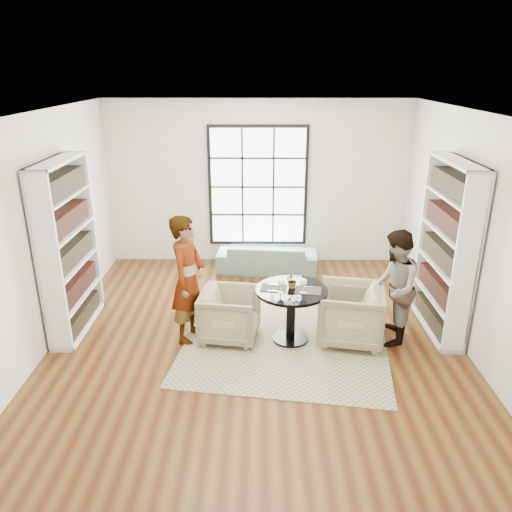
{
  "coord_description": "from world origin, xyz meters",
  "views": [
    {
      "loc": [
        0.04,
        -6.03,
        3.5
      ],
      "look_at": [
        -0.01,
        0.4,
        1.06
      ],
      "focal_mm": 35.0,
      "sensor_mm": 36.0,
      "label": 1
    }
  ],
  "objects_px": {
    "person_left": "(188,279)",
    "armchair_left": "(230,315)",
    "flower_centerpiece": "(293,280)",
    "wine_glass_left": "(281,283)",
    "wine_glass_right": "(303,283)",
    "person_right": "(394,288)",
    "sofa": "(267,257)",
    "armchair_right": "(350,314)",
    "pedestal_table": "(291,303)"
  },
  "relations": [
    {
      "from": "person_left",
      "to": "armchair_left",
      "type": "bearing_deg",
      "value": -73.9
    },
    {
      "from": "armchair_left",
      "to": "flower_centerpiece",
      "type": "distance_m",
      "value": 0.98
    },
    {
      "from": "armchair_left",
      "to": "wine_glass_left",
      "type": "xyz_separation_m",
      "value": [
        0.68,
        -0.18,
        0.55
      ]
    },
    {
      "from": "wine_glass_right",
      "to": "flower_centerpiece",
      "type": "relative_size",
      "value": 1.01
    },
    {
      "from": "armchair_left",
      "to": "person_right",
      "type": "relative_size",
      "value": 0.49
    },
    {
      "from": "sofa",
      "to": "flower_centerpiece",
      "type": "relative_size",
      "value": 8.66
    },
    {
      "from": "wine_glass_right",
      "to": "sofa",
      "type": "bearing_deg",
      "value": 99.32
    },
    {
      "from": "wine_glass_right",
      "to": "flower_centerpiece",
      "type": "distance_m",
      "value": 0.23
    },
    {
      "from": "armchair_right",
      "to": "wine_glass_left",
      "type": "bearing_deg",
      "value": -71.24
    },
    {
      "from": "person_right",
      "to": "flower_centerpiece",
      "type": "xyz_separation_m",
      "value": [
        -1.33,
        0.05,
        0.08
      ]
    },
    {
      "from": "sofa",
      "to": "person_left",
      "type": "bearing_deg",
      "value": 70.96
    },
    {
      "from": "sofa",
      "to": "armchair_left",
      "type": "xyz_separation_m",
      "value": [
        -0.53,
        -2.44,
        0.09
      ]
    },
    {
      "from": "wine_glass_left",
      "to": "pedestal_table",
      "type": "bearing_deg",
      "value": 40.47
    },
    {
      "from": "sofa",
      "to": "flower_centerpiece",
      "type": "xyz_separation_m",
      "value": [
        0.3,
        -2.44,
        0.6
      ]
    },
    {
      "from": "wine_glass_right",
      "to": "person_left",
      "type": "bearing_deg",
      "value": 173.26
    },
    {
      "from": "sofa",
      "to": "person_right",
      "type": "height_order",
      "value": "person_right"
    },
    {
      "from": "person_left",
      "to": "wine_glass_right",
      "type": "distance_m",
      "value": 1.52
    },
    {
      "from": "sofa",
      "to": "wine_glass_right",
      "type": "bearing_deg",
      "value": 104.23
    },
    {
      "from": "person_right",
      "to": "wine_glass_left",
      "type": "height_order",
      "value": "person_right"
    },
    {
      "from": "pedestal_table",
      "to": "wine_glass_left",
      "type": "relative_size",
      "value": 4.96
    },
    {
      "from": "person_right",
      "to": "wine_glass_right",
      "type": "relative_size",
      "value": 7.46
    },
    {
      "from": "armchair_left",
      "to": "flower_centerpiece",
      "type": "bearing_deg",
      "value": -81.67
    },
    {
      "from": "person_left",
      "to": "armchair_right",
      "type": "bearing_deg",
      "value": -75.18
    },
    {
      "from": "person_right",
      "to": "flower_centerpiece",
      "type": "relative_size",
      "value": 7.56
    },
    {
      "from": "pedestal_table",
      "to": "armchair_right",
      "type": "bearing_deg",
      "value": 0.45
    },
    {
      "from": "pedestal_table",
      "to": "sofa",
      "type": "bearing_deg",
      "value": 96.59
    },
    {
      "from": "wine_glass_left",
      "to": "wine_glass_right",
      "type": "relative_size",
      "value": 0.92
    },
    {
      "from": "armchair_left",
      "to": "flower_centerpiece",
      "type": "xyz_separation_m",
      "value": [
        0.84,
        0.0,
        0.51
      ]
    },
    {
      "from": "sofa",
      "to": "person_right",
      "type": "relative_size",
      "value": 1.14
    },
    {
      "from": "wine_glass_right",
      "to": "flower_centerpiece",
      "type": "height_order",
      "value": "wine_glass_right"
    },
    {
      "from": "person_right",
      "to": "person_left",
      "type": "bearing_deg",
      "value": -77.27
    },
    {
      "from": "person_right",
      "to": "flower_centerpiece",
      "type": "height_order",
      "value": "person_right"
    },
    {
      "from": "person_right",
      "to": "pedestal_table",
      "type": "bearing_deg",
      "value": -75.99
    },
    {
      "from": "person_left",
      "to": "sofa",
      "type": "bearing_deg",
      "value": -7.86
    },
    {
      "from": "sofa",
      "to": "armchair_right",
      "type": "height_order",
      "value": "armchair_right"
    },
    {
      "from": "person_left",
      "to": "person_right",
      "type": "relative_size",
      "value": 1.12
    },
    {
      "from": "armchair_left",
      "to": "flower_centerpiece",
      "type": "relative_size",
      "value": 3.73
    },
    {
      "from": "armchair_left",
      "to": "wine_glass_left",
      "type": "distance_m",
      "value": 0.89
    },
    {
      "from": "person_right",
      "to": "armchair_right",
      "type": "bearing_deg",
      "value": -76.25
    },
    {
      "from": "armchair_right",
      "to": "person_left",
      "type": "bearing_deg",
      "value": -80.42
    },
    {
      "from": "sofa",
      "to": "person_right",
      "type": "xyz_separation_m",
      "value": [
        1.63,
        -2.49,
        0.52
      ]
    },
    {
      "from": "pedestal_table",
      "to": "wine_glass_left",
      "type": "height_order",
      "value": "wine_glass_left"
    },
    {
      "from": "wine_glass_left",
      "to": "wine_glass_right",
      "type": "distance_m",
      "value": 0.29
    },
    {
      "from": "person_left",
      "to": "pedestal_table",
      "type": "bearing_deg",
      "value": -76.18
    },
    {
      "from": "person_left",
      "to": "wine_glass_right",
      "type": "xyz_separation_m",
      "value": [
        1.51,
        -0.18,
        0.04
      ]
    },
    {
      "from": "wine_glass_right",
      "to": "armchair_right",
      "type": "bearing_deg",
      "value": 11.27
    },
    {
      "from": "sofa",
      "to": "armchair_right",
      "type": "relative_size",
      "value": 2.08
    },
    {
      "from": "person_left",
      "to": "person_right",
      "type": "height_order",
      "value": "person_left"
    },
    {
      "from": "armchair_left",
      "to": "pedestal_table",
      "type": "bearing_deg",
      "value": -85.71
    },
    {
      "from": "armchair_right",
      "to": "wine_glass_right",
      "type": "bearing_deg",
      "value": -67.87
    }
  ]
}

